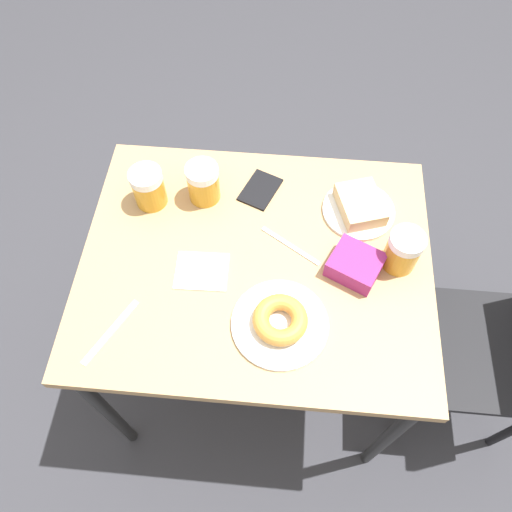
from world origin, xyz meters
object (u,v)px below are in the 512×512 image
object	(u,v)px
beer_mug_center	(403,251)
fork	(290,246)
napkin_folded	(202,271)
passport_near_edge	(260,190)
plate_with_cake	(359,207)
plate_with_donut	(280,321)
beer_mug_right	(203,183)
beer_mug_left	(148,188)
knife	(111,332)
blue_pouch	(355,265)

from	to	relation	value
beer_mug_center	fork	world-z (taller)	beer_mug_center
napkin_folded	passport_near_edge	distance (m)	0.31
plate_with_cake	passport_near_edge	xyz separation A→B (m)	(-0.05, -0.28, -0.02)
plate_with_donut	fork	size ratio (longest dim) A/B	1.46
plate_with_donut	passport_near_edge	xyz separation A→B (m)	(-0.41, -0.08, -0.02)
beer_mug_right	beer_mug_center	bearing A→B (deg)	72.02
beer_mug_left	fork	world-z (taller)	beer_mug_left
plate_with_cake	beer_mug_right	world-z (taller)	beer_mug_right
plate_with_cake	beer_mug_left	distance (m)	0.59
plate_with_cake	knife	world-z (taller)	plate_with_cake
beer_mug_right	blue_pouch	size ratio (longest dim) A/B	0.73
beer_mug_right	fork	xyz separation A→B (m)	(0.15, 0.25, -0.06)
plate_with_cake	passport_near_edge	distance (m)	0.29
napkin_folded	fork	xyz separation A→B (m)	(-0.10, 0.23, -0.00)
plate_with_cake	plate_with_donut	world-z (taller)	plate_with_cake
beer_mug_center	knife	xyz separation A→B (m)	(0.26, -0.71, -0.06)
plate_with_cake	fork	size ratio (longest dim) A/B	1.23
beer_mug_left	passport_near_edge	xyz separation A→B (m)	(-0.06, 0.30, -0.06)
napkin_folded	knife	bearing A→B (deg)	-46.42
napkin_folded	knife	size ratio (longest dim) A/B	0.77
napkin_folded	fork	size ratio (longest dim) A/B	0.85
beer_mug_right	fork	bearing A→B (deg)	59.58
napkin_folded	knife	xyz separation A→B (m)	(0.19, -0.20, -0.00)
plate_with_cake	fork	xyz separation A→B (m)	(0.13, -0.18, -0.02)
beer_mug_center	blue_pouch	size ratio (longest dim) A/B	0.73
beer_mug_center	beer_mug_right	xyz separation A→B (m)	(-0.17, -0.54, 0.00)
plate_with_donut	napkin_folded	size ratio (longest dim) A/B	1.72
plate_with_cake	passport_near_edge	world-z (taller)	plate_with_cake
beer_mug_center	knife	distance (m)	0.76
fork	knife	bearing A→B (deg)	-55.97
knife	passport_near_edge	world-z (taller)	passport_near_edge
beer_mug_left	passport_near_edge	distance (m)	0.32
beer_mug_center	blue_pouch	bearing A→B (deg)	-73.78
beer_mug_right	blue_pouch	bearing A→B (deg)	63.73
knife	blue_pouch	world-z (taller)	blue_pouch
beer_mug_left	blue_pouch	xyz separation A→B (m)	(0.18, 0.57, -0.03)
beer_mug_left	knife	size ratio (longest dim) A/B	0.65
passport_near_edge	napkin_folded	bearing A→B (deg)	-24.74
napkin_folded	knife	distance (m)	0.27
plate_with_donut	fork	world-z (taller)	plate_with_donut
knife	plate_with_donut	bearing A→B (deg)	97.77
beer_mug_center	beer_mug_left	bearing A→B (deg)	-101.91
plate_with_donut	passport_near_edge	bearing A→B (deg)	-168.67
beer_mug_center	knife	bearing A→B (deg)	-69.80
beer_mug_left	beer_mug_center	size ratio (longest dim) A/B	1.00
plate_with_cake	beer_mug_left	xyz separation A→B (m)	(0.01, -0.59, 0.04)
beer_mug_center	passport_near_edge	world-z (taller)	beer_mug_center
passport_near_edge	knife	bearing A→B (deg)	-34.85
plate_with_cake	beer_mug_left	world-z (taller)	beer_mug_left
knife	plate_with_cake	bearing A→B (deg)	124.54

